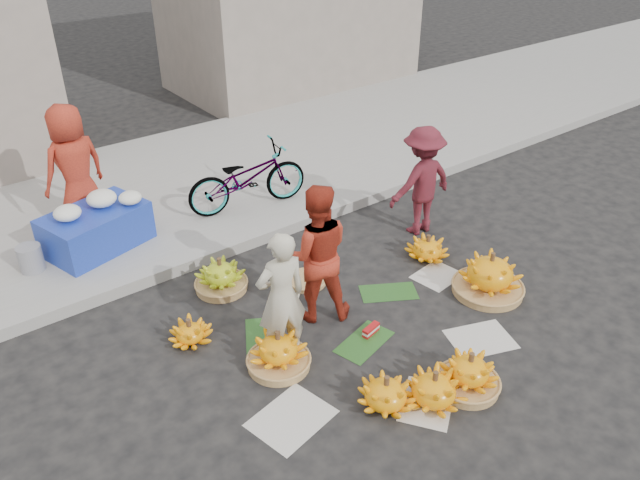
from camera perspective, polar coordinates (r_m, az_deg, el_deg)
ground at (r=6.74m, az=3.60°, el=-8.10°), size 80.00×80.00×0.00m
curb at (r=8.17m, az=-6.39°, el=0.12°), size 40.00×0.25×0.15m
sidewalk at (r=9.85m, az=-12.82°, el=5.03°), size 40.00×4.00×0.12m
newspaper_scatter at (r=6.31m, az=8.40°, el=-11.66°), size 3.20×1.80×0.00m
banana_leaves at (r=6.80m, az=1.86°, el=-7.56°), size 2.00×1.00×0.00m
banana_bunch_0 at (r=6.18m, az=-3.83°, el=-10.14°), size 0.66×0.66×0.43m
banana_bunch_1 at (r=5.84m, az=6.04°, el=-13.74°), size 0.60×0.60×0.34m
banana_bunch_2 at (r=5.93m, az=10.38°, el=-13.24°), size 0.72×0.72×0.36m
banana_bunch_3 at (r=6.11m, az=13.46°, el=-11.79°), size 0.64×0.64×0.42m
banana_bunch_4 at (r=7.39m, az=15.26°, el=-3.10°), size 0.96×0.96×0.53m
banana_bunch_5 at (r=7.91m, az=9.80°, el=-0.74°), size 0.56×0.56×0.33m
banana_bunch_6 at (r=6.64m, az=-11.82°, el=-8.23°), size 0.42×0.42×0.27m
banana_bunch_7 at (r=7.30m, az=-9.08°, el=-3.28°), size 0.63×0.63×0.42m
basket_spare at (r=7.40m, az=-1.22°, el=-3.77°), size 0.57×0.57×0.05m
incense_stack at (r=6.65m, az=4.68°, el=-8.18°), size 0.23×0.12×0.09m
vendor_cream at (r=5.99m, az=-3.55°, el=-5.24°), size 0.55×0.40×1.41m
vendor_red at (r=6.49m, az=-0.38°, el=-1.24°), size 0.95×0.89×1.56m
man_striped at (r=8.23m, az=9.29°, el=5.35°), size 0.99×0.61×1.47m
flower_table at (r=8.21m, az=-19.77°, el=1.19°), size 1.37×1.06×0.70m
grey_bucket at (r=8.10m, az=-24.94°, el=-1.53°), size 0.28×0.28×0.32m
flower_vendor at (r=8.56m, az=-21.54°, el=6.14°), size 0.91×0.69×1.67m
bicycle at (r=8.67m, az=-6.68°, el=5.68°), size 0.87×1.79×0.90m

